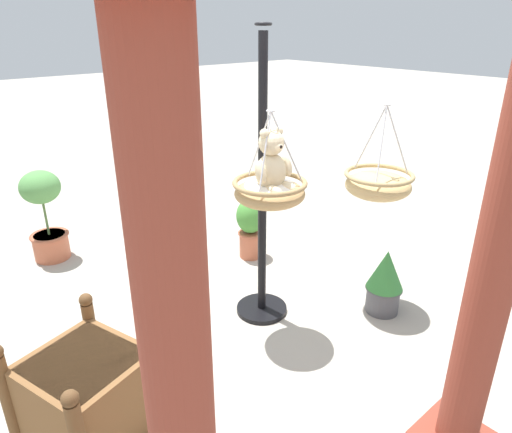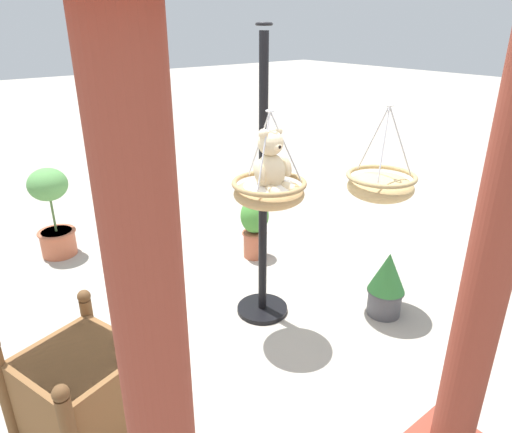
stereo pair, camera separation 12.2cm
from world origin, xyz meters
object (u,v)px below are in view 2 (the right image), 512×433
(greenhouse_pillar_left, at_px, (499,228))
(potted_plant_bushy_green, at_px, (52,210))
(greenhouse_pillar_right, at_px, (157,383))
(potted_plant_flowering_red, at_px, (387,283))
(display_pole_central, at_px, (263,237))
(hanging_basket_left_high, at_px, (381,185))
(teddy_bear, at_px, (271,165))
(wooden_planter_box, at_px, (84,388))
(potted_plant_tall_leafy, at_px, (255,226))
(hanging_basket_with_teddy, at_px, (269,191))

(greenhouse_pillar_left, bearing_deg, potted_plant_bushy_green, -76.44)
(greenhouse_pillar_right, distance_m, potted_plant_flowering_red, 2.76)
(display_pole_central, relative_size, hanging_basket_left_high, 3.08)
(greenhouse_pillar_right, xyz_separation_m, potted_plant_flowering_red, (-2.48, -0.78, -0.92))
(potted_plant_bushy_green, bearing_deg, greenhouse_pillar_right, 80.43)
(hanging_basket_left_high, height_order, potted_plant_flowering_red, hanging_basket_left_high)
(teddy_bear, xyz_separation_m, potted_plant_flowering_red, (-0.95, 0.41, -1.13))
(wooden_planter_box, xyz_separation_m, potted_plant_tall_leafy, (-2.23, -1.13, 0.06))
(teddy_bear, relative_size, hanging_basket_left_high, 0.61)
(hanging_basket_left_high, relative_size, greenhouse_pillar_left, 0.25)
(teddy_bear, bearing_deg, hanging_basket_with_teddy, -90.00)
(display_pole_central, height_order, potted_plant_tall_leafy, display_pole_central)
(hanging_basket_with_teddy, bearing_deg, potted_plant_tall_leafy, -123.82)
(display_pole_central, distance_m, potted_plant_tall_leafy, 1.09)
(teddy_bear, relative_size, potted_plant_bushy_green, 0.48)
(potted_plant_bushy_green, bearing_deg, wooden_planter_box, 76.74)
(potted_plant_flowering_red, bearing_deg, wooden_planter_box, -9.27)
(teddy_bear, xyz_separation_m, potted_plant_bushy_green, (0.90, -2.48, -0.91))
(greenhouse_pillar_left, xyz_separation_m, wooden_planter_box, (1.56, -1.53, -1.18))
(greenhouse_pillar_right, distance_m, potted_plant_bushy_green, 3.80)
(hanging_basket_with_teddy, bearing_deg, potted_plant_flowering_red, 155.39)
(greenhouse_pillar_right, height_order, potted_plant_bushy_green, greenhouse_pillar_right)
(hanging_basket_left_high, xyz_separation_m, potted_plant_flowering_red, (-0.00, 0.17, -0.84))
(display_pole_central, distance_m, potted_plant_bushy_green, 2.46)
(display_pole_central, bearing_deg, potted_plant_bushy_green, -64.52)
(teddy_bear, distance_m, hanging_basket_left_high, 1.02)
(wooden_planter_box, relative_size, potted_plant_bushy_green, 0.90)
(hanging_basket_left_high, xyz_separation_m, potted_plant_tall_leafy, (0.22, -1.36, -0.78))
(hanging_basket_left_high, relative_size, greenhouse_pillar_right, 0.30)
(potted_plant_bushy_green, bearing_deg, teddy_bear, 110.00)
(wooden_planter_box, bearing_deg, teddy_bear, -179.43)
(hanging_basket_left_high, bearing_deg, hanging_basket_with_teddy, -15.71)
(hanging_basket_with_teddy, relative_size, potted_plant_bushy_green, 0.71)
(display_pole_central, xyz_separation_m, hanging_basket_left_high, (-0.80, 0.52, 0.42))
(teddy_bear, height_order, potted_plant_bushy_green, teddy_bear)
(teddy_bear, bearing_deg, potted_plant_flowering_red, 156.53)
(hanging_basket_left_high, bearing_deg, potted_plant_bushy_green, -55.80)
(potted_plant_tall_leafy, bearing_deg, display_pole_central, 55.37)
(hanging_basket_left_high, height_order, wooden_planter_box, hanging_basket_left_high)
(hanging_basket_left_high, xyz_separation_m, greenhouse_pillar_right, (2.47, 0.95, 0.08))
(display_pole_central, bearing_deg, wooden_planter_box, 9.93)
(hanging_basket_left_high, height_order, potted_plant_bushy_green, hanging_basket_left_high)
(potted_plant_bushy_green, bearing_deg, hanging_basket_with_teddy, 110.17)
(teddy_bear, xyz_separation_m, hanging_basket_left_high, (-0.95, 0.24, -0.29))
(display_pole_central, distance_m, greenhouse_pillar_left, 1.97)
(hanging_basket_left_high, relative_size, potted_plant_bushy_green, 0.78)
(teddy_bear, height_order, hanging_basket_left_high, hanging_basket_left_high)
(teddy_bear, distance_m, greenhouse_pillar_left, 1.55)
(greenhouse_pillar_left, distance_m, potted_plant_tall_leafy, 2.97)
(greenhouse_pillar_left, distance_m, potted_plant_bushy_green, 4.26)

